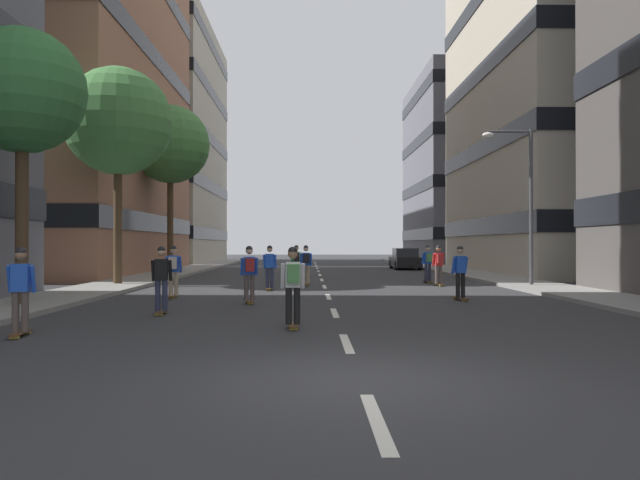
{
  "coord_description": "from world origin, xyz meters",
  "views": [
    {
      "loc": [
        -0.72,
        -8.4,
        1.84
      ],
      "look_at": [
        0.0,
        27.49,
        2.06
      ],
      "focal_mm": 34.67,
      "sensor_mm": 36.0,
      "label": 1
    }
  ],
  "objects_px": {
    "street_tree_near": "(118,122)",
    "skater_3": "(460,270)",
    "skater_1": "(428,261)",
    "skater_8": "(293,282)",
    "skater_2": "(296,261)",
    "skater_7": "(173,268)",
    "skater_6": "(306,263)",
    "skater_9": "(161,277)",
    "skater_5": "(270,265)",
    "parked_car_near": "(405,260)",
    "skater_10": "(21,287)",
    "street_tree_mid": "(170,145)",
    "skater_4": "(249,271)",
    "streetlamp_right": "(522,189)",
    "skater_0": "(439,263)",
    "street_tree_far": "(22,92)"
  },
  "relations": [
    {
      "from": "parked_car_near",
      "to": "skater_9",
      "type": "distance_m",
      "value": 30.41
    },
    {
      "from": "street_tree_near",
      "to": "skater_0",
      "type": "xyz_separation_m",
      "value": [
        13.9,
        -0.04,
        -6.09
      ]
    },
    {
      "from": "parked_car_near",
      "to": "skater_10",
      "type": "relative_size",
      "value": 2.47
    },
    {
      "from": "skater_2",
      "to": "skater_10",
      "type": "xyz_separation_m",
      "value": [
        -5.13,
        -18.09,
        -0.03
      ]
    },
    {
      "from": "skater_2",
      "to": "skater_7",
      "type": "distance_m",
      "value": 10.34
    },
    {
      "from": "skater_3",
      "to": "skater_5",
      "type": "xyz_separation_m",
      "value": [
        -6.45,
        4.48,
        0.0
      ]
    },
    {
      "from": "street_tree_mid",
      "to": "skater_2",
      "type": "relative_size",
      "value": 5.61
    },
    {
      "from": "skater_1",
      "to": "skater_6",
      "type": "distance_m",
      "value": 5.95
    },
    {
      "from": "streetlamp_right",
      "to": "skater_6",
      "type": "height_order",
      "value": "streetlamp_right"
    },
    {
      "from": "skater_2",
      "to": "skater_8",
      "type": "height_order",
      "value": "same"
    },
    {
      "from": "parked_car_near",
      "to": "skater_7",
      "type": "height_order",
      "value": "skater_7"
    },
    {
      "from": "skater_0",
      "to": "street_tree_near",
      "type": "bearing_deg",
      "value": 179.83
    },
    {
      "from": "skater_1",
      "to": "skater_8",
      "type": "distance_m",
      "value": 16.53
    },
    {
      "from": "skater_5",
      "to": "skater_8",
      "type": "distance_m",
      "value": 11.06
    },
    {
      "from": "parked_car_near",
      "to": "skater_3",
      "type": "bearing_deg",
      "value": -94.88
    },
    {
      "from": "skater_6",
      "to": "skater_1",
      "type": "bearing_deg",
      "value": 16.31
    },
    {
      "from": "street_tree_mid",
      "to": "skater_7",
      "type": "relative_size",
      "value": 5.61
    },
    {
      "from": "skater_7",
      "to": "street_tree_near",
      "type": "bearing_deg",
      "value": 121.85
    },
    {
      "from": "street_tree_near",
      "to": "skater_5",
      "type": "bearing_deg",
      "value": -19.55
    },
    {
      "from": "skater_5",
      "to": "skater_6",
      "type": "height_order",
      "value": "same"
    },
    {
      "from": "skater_3",
      "to": "skater_8",
      "type": "height_order",
      "value": "same"
    },
    {
      "from": "street_tree_near",
      "to": "skater_5",
      "type": "distance_m",
      "value": 9.38
    },
    {
      "from": "street_tree_near",
      "to": "skater_8",
      "type": "height_order",
      "value": "street_tree_near"
    },
    {
      "from": "skater_6",
      "to": "skater_8",
      "type": "bearing_deg",
      "value": -91.03
    },
    {
      "from": "skater_6",
      "to": "skater_8",
      "type": "xyz_separation_m",
      "value": [
        -0.25,
        -13.74,
        0.0
      ]
    },
    {
      "from": "skater_9",
      "to": "skater_10",
      "type": "relative_size",
      "value": 1.0
    },
    {
      "from": "skater_8",
      "to": "skater_10",
      "type": "relative_size",
      "value": 1.0
    },
    {
      "from": "street_tree_far",
      "to": "skater_3",
      "type": "bearing_deg",
      "value": 8.96
    },
    {
      "from": "parked_car_near",
      "to": "skater_1",
      "type": "bearing_deg",
      "value": -95.13
    },
    {
      "from": "skater_2",
      "to": "skater_5",
      "type": "height_order",
      "value": "same"
    },
    {
      "from": "street_tree_near",
      "to": "skater_3",
      "type": "distance_m",
      "value": 16.04
    },
    {
      "from": "street_tree_near",
      "to": "street_tree_mid",
      "type": "distance_m",
      "value": 10.17
    },
    {
      "from": "street_tree_mid",
      "to": "skater_6",
      "type": "relative_size",
      "value": 5.61
    },
    {
      "from": "skater_3",
      "to": "skater_4",
      "type": "height_order",
      "value": "same"
    },
    {
      "from": "skater_3",
      "to": "skater_9",
      "type": "xyz_separation_m",
      "value": [
        -8.76,
        -3.77,
        0.0
      ]
    },
    {
      "from": "street_tree_far",
      "to": "skater_6",
      "type": "height_order",
      "value": "street_tree_far"
    },
    {
      "from": "skater_4",
      "to": "skater_10",
      "type": "distance_m",
      "value": 7.67
    },
    {
      "from": "skater_1",
      "to": "skater_2",
      "type": "bearing_deg",
      "value": 165.44
    },
    {
      "from": "street_tree_near",
      "to": "skater_5",
      "type": "relative_size",
      "value": 5.24
    },
    {
      "from": "skater_0",
      "to": "skater_4",
      "type": "xyz_separation_m",
      "value": [
        -7.49,
        -7.79,
        0.0
      ]
    },
    {
      "from": "street_tree_mid",
      "to": "street_tree_far",
      "type": "xyz_separation_m",
      "value": [
        0.0,
        -19.08,
        -1.56
      ]
    },
    {
      "from": "skater_5",
      "to": "skater_7",
      "type": "height_order",
      "value": "same"
    },
    {
      "from": "street_tree_far",
      "to": "skater_9",
      "type": "bearing_deg",
      "value": -21.14
    },
    {
      "from": "streetlamp_right",
      "to": "skater_7",
      "type": "bearing_deg",
      "value": -160.58
    },
    {
      "from": "skater_1",
      "to": "skater_9",
      "type": "relative_size",
      "value": 1.0
    },
    {
      "from": "skater_6",
      "to": "skater_9",
      "type": "relative_size",
      "value": 1.0
    },
    {
      "from": "streetlamp_right",
      "to": "skater_9",
      "type": "relative_size",
      "value": 3.65
    },
    {
      "from": "parked_car_near",
      "to": "skater_2",
      "type": "distance_m",
      "value": 16.05
    },
    {
      "from": "skater_5",
      "to": "skater_6",
      "type": "relative_size",
      "value": 1.0
    },
    {
      "from": "skater_1",
      "to": "skater_8",
      "type": "height_order",
      "value": "same"
    }
  ]
}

